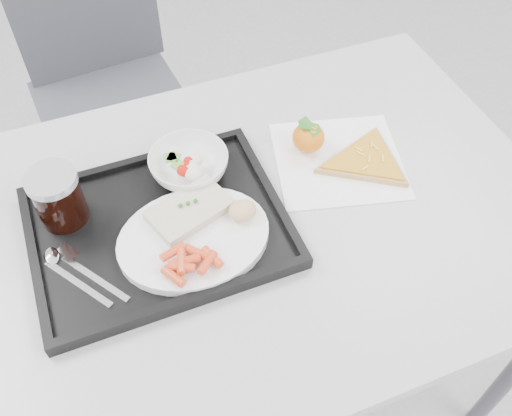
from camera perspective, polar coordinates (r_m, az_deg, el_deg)
table at (r=1.11m, az=-1.71°, el=-3.17°), size 1.20×0.80×0.75m
chair at (r=1.78m, az=-15.08°, el=13.25°), size 0.45×0.45×0.93m
tray at (r=1.05m, az=-9.71°, el=-2.01°), size 0.45×0.35×0.03m
dinner_plate at (r=1.00m, az=-6.24°, el=-3.04°), size 0.27×0.27×0.02m
fish_fillet at (r=1.02m, az=-6.67°, el=-0.18°), size 0.16×0.13×0.03m
bread_roll at (r=1.01m, az=-1.37°, el=-0.25°), size 0.06×0.05×0.03m
salad_bowl at (r=1.10m, az=-6.72°, el=4.33°), size 0.15×0.15×0.05m
cola_glass at (r=1.05m, az=-19.21°, el=1.08°), size 0.09×0.09×0.11m
cutlery at (r=1.02m, az=-17.80°, el=-5.90°), size 0.13×0.16×0.01m
napkin at (r=1.16m, az=8.23°, el=4.75°), size 0.30×0.30×0.00m
tangerine at (r=1.15m, az=5.26°, el=7.05°), size 0.07×0.07×0.07m
pizza_slice at (r=1.16m, az=10.96°, el=4.67°), size 0.25×0.25×0.02m
carrot_pile at (r=0.95m, az=-6.71°, el=-5.31°), size 0.10×0.08×0.02m
salad_contents at (r=1.08m, az=-6.62°, el=4.11°), size 0.07×0.08×0.03m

